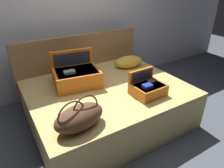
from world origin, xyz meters
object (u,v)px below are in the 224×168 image
at_px(bed, 107,104).
at_px(hard_case_medium, 148,88).
at_px(hard_case_large, 76,75).
at_px(pillow_near_headboard, 129,62).
at_px(duffel_bag, 79,117).

distance_m(bed, hard_case_medium, 0.66).
bearing_deg(hard_case_large, bed, -32.57).
xyz_separation_m(hard_case_large, pillow_near_headboard, (0.98, 0.14, -0.05)).
height_order(hard_case_medium, duffel_bag, duffel_bag).
height_order(hard_case_large, duffel_bag, hard_case_large).
height_order(bed, hard_case_large, hard_case_large).
bearing_deg(hard_case_large, hard_case_medium, -38.55).
xyz_separation_m(hard_case_medium, duffel_bag, (-0.99, -0.15, 0.03)).
bearing_deg(pillow_near_headboard, hard_case_medium, -110.60).
bearing_deg(hard_case_medium, pillow_near_headboard, 67.62).
distance_m(hard_case_medium, duffel_bag, 1.00).
relative_size(duffel_bag, pillow_near_headboard, 1.20).
bearing_deg(bed, pillow_near_headboard, 32.76).
relative_size(hard_case_medium, duffel_bag, 0.69).
bearing_deg(pillow_near_headboard, bed, -147.24).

